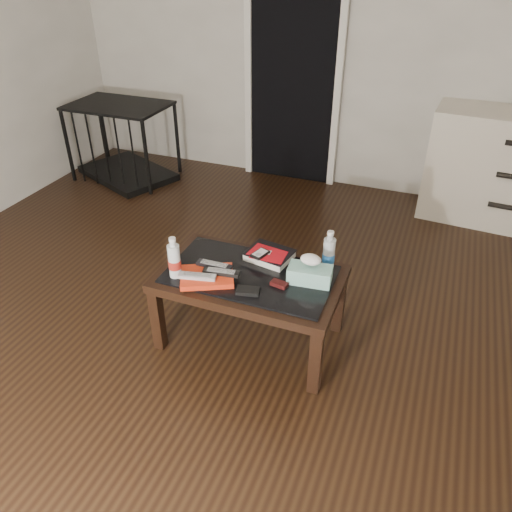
{
  "coord_description": "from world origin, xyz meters",
  "views": [
    {
      "loc": [
        0.96,
        -1.95,
        2.02
      ],
      "look_at": [
        0.13,
        0.18,
        0.55
      ],
      "focal_mm": 35.0,
      "sensor_mm": 36.0,
      "label": 1
    }
  ],
  "objects_px": {
    "water_bottle_left": "(174,257)",
    "dresser": "(506,170)",
    "textbook": "(269,255)",
    "water_bottle_right": "(329,251)",
    "pet_crate": "(125,154)",
    "coffee_table": "(250,283)",
    "tissue_box": "(310,274)"
  },
  "relations": [
    {
      "from": "water_bottle_left",
      "to": "tissue_box",
      "type": "height_order",
      "value": "water_bottle_left"
    },
    {
      "from": "water_bottle_right",
      "to": "tissue_box",
      "type": "xyz_separation_m",
      "value": [
        -0.06,
        -0.15,
        -0.07
      ]
    },
    {
      "from": "pet_crate",
      "to": "textbook",
      "type": "bearing_deg",
      "value": -14.09
    },
    {
      "from": "coffee_table",
      "to": "dresser",
      "type": "height_order",
      "value": "dresser"
    },
    {
      "from": "dresser",
      "to": "water_bottle_right",
      "type": "bearing_deg",
      "value": -112.98
    },
    {
      "from": "pet_crate",
      "to": "water_bottle_right",
      "type": "bearing_deg",
      "value": -9.71
    },
    {
      "from": "pet_crate",
      "to": "tissue_box",
      "type": "relative_size",
      "value": 4.63
    },
    {
      "from": "pet_crate",
      "to": "water_bottle_left",
      "type": "xyz_separation_m",
      "value": [
        1.65,
        -1.93,
        0.35
      ]
    },
    {
      "from": "water_bottle_right",
      "to": "textbook",
      "type": "bearing_deg",
      "value": -176.94
    },
    {
      "from": "coffee_table",
      "to": "textbook",
      "type": "relative_size",
      "value": 4.0
    },
    {
      "from": "water_bottle_left",
      "to": "tissue_box",
      "type": "relative_size",
      "value": 1.03
    },
    {
      "from": "textbook",
      "to": "coffee_table",
      "type": "bearing_deg",
      "value": -94.39
    },
    {
      "from": "dresser",
      "to": "water_bottle_left",
      "type": "relative_size",
      "value": 5.18
    },
    {
      "from": "tissue_box",
      "to": "water_bottle_right",
      "type": "bearing_deg",
      "value": 62.46
    },
    {
      "from": "textbook",
      "to": "pet_crate",
      "type": "bearing_deg",
      "value": 152.68
    },
    {
      "from": "water_bottle_left",
      "to": "dresser",
      "type": "bearing_deg",
      "value": 52.68
    },
    {
      "from": "textbook",
      "to": "water_bottle_left",
      "type": "relative_size",
      "value": 1.05
    },
    {
      "from": "dresser",
      "to": "pet_crate",
      "type": "bearing_deg",
      "value": -170.15
    },
    {
      "from": "dresser",
      "to": "textbook",
      "type": "xyz_separation_m",
      "value": [
        -1.31,
        -1.92,
        0.03
      ]
    },
    {
      "from": "coffee_table",
      "to": "water_bottle_left",
      "type": "xyz_separation_m",
      "value": [
        -0.37,
        -0.17,
        0.18
      ]
    },
    {
      "from": "textbook",
      "to": "water_bottle_right",
      "type": "relative_size",
      "value": 1.05
    },
    {
      "from": "dresser",
      "to": "tissue_box",
      "type": "bearing_deg",
      "value": -112.58
    },
    {
      "from": "dresser",
      "to": "coffee_table",
      "type": "bearing_deg",
      "value": -118.73
    },
    {
      "from": "coffee_table",
      "to": "textbook",
      "type": "xyz_separation_m",
      "value": [
        0.05,
        0.18,
        0.09
      ]
    },
    {
      "from": "pet_crate",
      "to": "textbook",
      "type": "distance_m",
      "value": 2.62
    },
    {
      "from": "pet_crate",
      "to": "water_bottle_right",
      "type": "relative_size",
      "value": 4.47
    },
    {
      "from": "textbook",
      "to": "water_bottle_left",
      "type": "distance_m",
      "value": 0.55
    },
    {
      "from": "coffee_table",
      "to": "tissue_box",
      "type": "xyz_separation_m",
      "value": [
        0.32,
        0.04,
        0.11
      ]
    },
    {
      "from": "coffee_table",
      "to": "tissue_box",
      "type": "relative_size",
      "value": 4.35
    },
    {
      "from": "pet_crate",
      "to": "dresser",
      "type": "bearing_deg",
      "value": 29.1
    },
    {
      "from": "coffee_table",
      "to": "textbook",
      "type": "height_order",
      "value": "textbook"
    },
    {
      "from": "coffee_table",
      "to": "tissue_box",
      "type": "distance_m",
      "value": 0.34
    }
  ]
}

